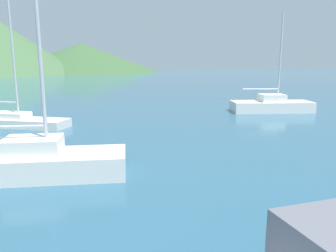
# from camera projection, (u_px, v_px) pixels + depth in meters

# --- Properties ---
(sailboat_inner) EXTENTS (6.09, 3.73, 6.95)m
(sailboat_inner) POSITION_uv_depth(u_px,v_px,m) (271.00, 105.00, 23.89)
(sailboat_inner) COLOR white
(sailboat_inner) RESTS_ON ground_plane
(sailboat_middle) EXTENTS (6.45, 5.09, 6.92)m
(sailboat_middle) POSITION_uv_depth(u_px,v_px,m) (11.00, 120.00, 18.68)
(sailboat_middle) COLOR white
(sailboat_middle) RESTS_ON ground_plane
(sailboat_outer) EXTENTS (6.10, 3.19, 6.78)m
(sailboat_outer) POSITION_uv_depth(u_px,v_px,m) (34.00, 162.00, 10.50)
(sailboat_outer) COLOR white
(sailboat_outer) RESTS_ON ground_plane
(hill_central) EXTENTS (49.67, 49.67, 8.93)m
(hill_central) POSITION_uv_depth(u_px,v_px,m) (81.00, 58.00, 104.35)
(hill_central) COLOR #3D6038
(hill_central) RESTS_ON ground_plane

